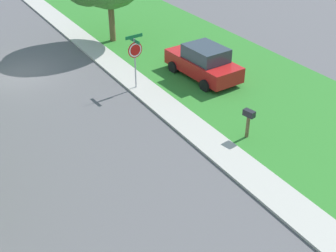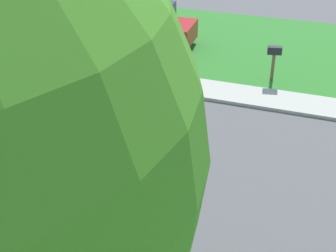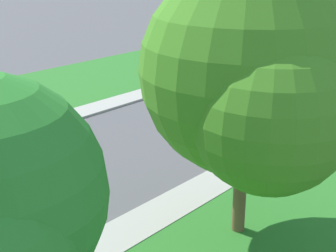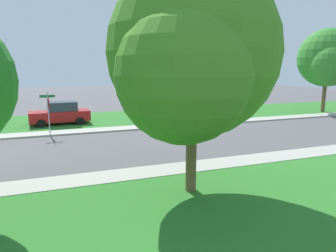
{
  "view_description": "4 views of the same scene",
  "coord_description": "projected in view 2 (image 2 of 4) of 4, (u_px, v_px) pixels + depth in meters",
  "views": [
    {
      "loc": [
        4.32,
        21.98,
        9.75
      ],
      "look_at": [
        -2.74,
        10.46,
        1.4
      ],
      "focal_mm": 46.64,
      "sensor_mm": 36.0,
      "label": 1
    },
    {
      "loc": [
        9.92,
        13.01,
        7.18
      ],
      "look_at": [
        0.33,
        9.53,
        1.4
      ],
      "focal_mm": 52.94,
      "sensor_mm": 36.0,
      "label": 2
    },
    {
      "loc": [
        13.54,
        -0.84,
        7.56
      ],
      "look_at": [
        2.23,
        11.82,
        1.4
      ],
      "focal_mm": 52.49,
      "sensor_mm": 36.0,
      "label": 3
    },
    {
      "loc": [
        15.85,
        5.42,
        4.19
      ],
      "look_at": [
        2.14,
        10.4,
        1.4
      ],
      "focal_mm": 32.03,
      "sensor_mm": 36.0,
      "label": 4
    }
  ],
  "objects": [
    {
      "name": "sidewalk_west",
      "position": [
        295.0,
        103.0,
        15.77
      ],
      "size": [
        1.4,
        56.0,
        0.1
      ],
      "primitive_type": "cube",
      "color": "#ADA89E",
      "rests_on": "ground"
    },
    {
      "name": "lawn_west",
      "position": [
        310.0,
        53.0,
        19.62
      ],
      "size": [
        8.0,
        56.0,
        0.08
      ],
      "primitive_type": "cube",
      "color": "#2D7528",
      "rests_on": "ground"
    },
    {
      "name": "stop_sign_far_corner",
      "position": [
        83.0,
        25.0,
        16.8
      ],
      "size": [
        0.92,
        0.92,
        2.77
      ],
      "color": "#9E9EA3",
      "rests_on": "ground"
    },
    {
      "name": "car_red_far_down_street",
      "position": [
        142.0,
        25.0,
        19.98
      ],
      "size": [
        2.23,
        4.4,
        1.76
      ],
      "color": "red",
      "rests_on": "ground"
    },
    {
      "name": "mailbox",
      "position": [
        274.0,
        55.0,
        16.77
      ],
      "size": [
        0.33,
        0.52,
        1.31
      ],
      "color": "brown",
      "rests_on": "ground"
    }
  ]
}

